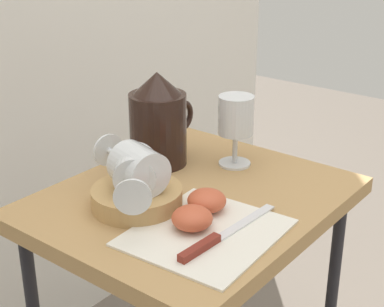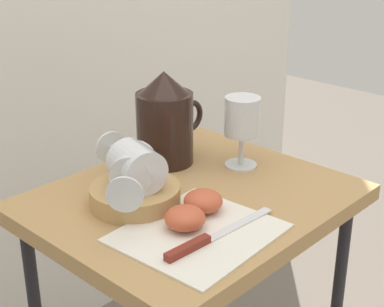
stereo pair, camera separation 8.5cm
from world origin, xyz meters
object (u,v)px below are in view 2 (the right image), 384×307
at_px(table, 192,231).
at_px(knife, 206,240).
at_px(wine_glass_tipped_near, 136,166).
at_px(wine_glass_tipped_far, 133,169).
at_px(pitcher, 165,126).
at_px(apple_half_left, 185,218).
at_px(wine_glass_upright, 242,121).
at_px(basket_tray, 135,195).
at_px(apple_half_right, 203,201).

bearing_deg(table, knife, -129.67).
relative_size(table, wine_glass_tipped_near, 4.43).
relative_size(wine_glass_tipped_near, wine_glass_tipped_far, 1.04).
distance_m(table, knife, 0.19).
height_order(pitcher, knife, pitcher).
height_order(wine_glass_tipped_far, apple_half_left, wine_glass_tipped_far).
distance_m(table, pitcher, 0.22).
bearing_deg(table, wine_glass_upright, 5.86).
relative_size(table, apple_half_left, 10.60).
height_order(pitcher, apple_half_left, pitcher).
height_order(table, wine_glass_tipped_near, wine_glass_tipped_near).
bearing_deg(apple_half_left, knife, -100.30).
distance_m(wine_glass_upright, apple_half_left, 0.29).
bearing_deg(wine_glass_upright, apple_half_left, -159.80).
height_order(basket_tray, apple_half_right, apple_half_right).
xyz_separation_m(table, apple_half_left, (-0.10, -0.08, 0.10)).
relative_size(wine_glass_upright, wine_glass_tipped_far, 0.95).
height_order(apple_half_right, knife, apple_half_right).
relative_size(pitcher, wine_glass_tipped_far, 1.25).
distance_m(wine_glass_tipped_far, apple_half_left, 0.13).
distance_m(apple_half_left, apple_half_right, 0.07).
relative_size(wine_glass_tipped_far, apple_half_right, 2.29).
height_order(basket_tray, pitcher, pitcher).
bearing_deg(table, wine_glass_tipped_far, 157.51).
distance_m(wine_glass_tipped_far, apple_half_right, 0.13).
xyz_separation_m(table, pitcher, (0.07, 0.14, 0.15)).
bearing_deg(wine_glass_tipped_far, apple_half_right, -58.06).
relative_size(basket_tray, knife, 0.68).
height_order(table, basket_tray, basket_tray).
distance_m(apple_half_right, knife, 0.10).
height_order(wine_glass_upright, wine_glass_tipped_far, wine_glass_upright).
bearing_deg(wine_glass_tipped_near, knife, -95.18).
bearing_deg(wine_glass_tipped_far, basket_tray, 34.16).
bearing_deg(apple_half_right, knife, -135.47).
relative_size(wine_glass_tipped_near, knife, 0.68).
height_order(pitcher, apple_half_right, pitcher).
bearing_deg(wine_glass_tipped_far, wine_glass_upright, -5.57).
distance_m(table, apple_half_left, 0.16).
relative_size(pitcher, knife, 0.82).
distance_m(wine_glass_upright, knife, 0.32).
distance_m(basket_tray, pitcher, 0.20).
bearing_deg(knife, pitcher, 56.33).
xyz_separation_m(basket_tray, apple_half_left, (-0.01, -0.12, 0.00)).
distance_m(table, wine_glass_upright, 0.23).
bearing_deg(wine_glass_tipped_far, wine_glass_tipped_near, 10.04).
relative_size(basket_tray, apple_half_right, 2.37).
bearing_deg(basket_tray, pitcher, 29.78).
distance_m(basket_tray, apple_half_right, 0.12).
height_order(wine_glass_tipped_far, knife, wine_glass_tipped_far).
bearing_deg(pitcher, apple_half_left, -128.07).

